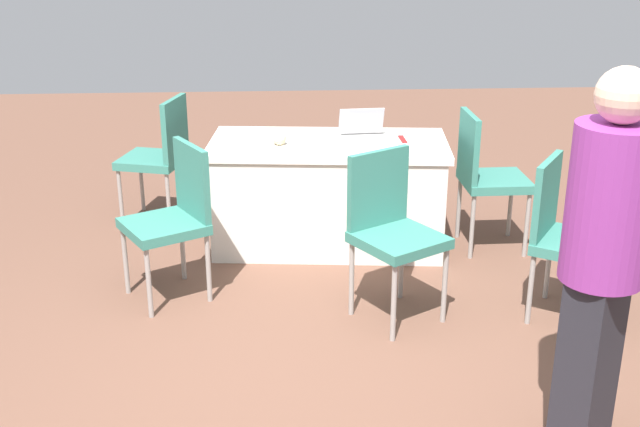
# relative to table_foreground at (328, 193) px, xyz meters

# --- Properties ---
(ground_plane) EXTENTS (14.40, 14.40, 0.00)m
(ground_plane) POSITION_rel_table_foreground_xyz_m (0.27, 1.94, -0.38)
(ground_plane) COLOR brown
(table_foreground) EXTENTS (1.69, 0.92, 0.76)m
(table_foreground) POSITION_rel_table_foreground_xyz_m (0.00, 0.00, 0.00)
(table_foreground) COLOR silver
(table_foreground) RESTS_ON ground
(chair_near_front) EXTENTS (0.45, 0.45, 0.97)m
(chair_near_front) POSITION_rel_table_foreground_xyz_m (-1.07, 0.12, 0.18)
(chair_near_front) COLOR #9E9993
(chair_near_front) RESTS_ON ground
(chair_tucked_left) EXTENTS (0.60, 0.60, 0.95)m
(chair_tucked_left) POSITION_rel_table_foreground_xyz_m (0.98, 0.75, 0.16)
(chair_tucked_left) COLOR #9E9993
(chair_tucked_left) RESTS_ON ground
(chair_tucked_right) EXTENTS (0.61, 0.61, 0.94)m
(chair_tucked_right) POSITION_rel_table_foreground_xyz_m (-1.28, 1.16, 0.15)
(chair_tucked_right) COLOR #9E9993
(chair_tucked_right) RESTS_ON ground
(chair_aisle) EXTENTS (0.54, 0.54, 0.96)m
(chair_aisle) POSITION_rel_table_foreground_xyz_m (1.23, -0.53, 0.17)
(chair_aisle) COLOR #9E9993
(chair_aisle) RESTS_ON ground
(chair_back_row) EXTENTS (0.61, 0.61, 0.97)m
(chair_back_row) POSITION_rel_table_foreground_xyz_m (-0.29, 1.08, 0.18)
(chair_back_row) COLOR #9E9993
(chair_back_row) RESTS_ON ground
(person_attendee_browsing) EXTENTS (0.48, 0.48, 1.70)m
(person_attendee_browsing) POSITION_rel_table_foreground_xyz_m (-0.96, 2.38, 0.57)
(person_attendee_browsing) COLOR #26262D
(person_attendee_browsing) RESTS_ON ground
(laptop_silver) EXTENTS (0.34, 0.31, 0.21)m
(laptop_silver) POSITION_rel_table_foreground_xyz_m (-0.24, -0.02, 0.42)
(laptop_silver) COLOR silver
(laptop_silver) RESTS_ON table_foreground
(yarn_ball) EXTENTS (0.09, 0.09, 0.09)m
(yarn_ball) POSITION_rel_table_foreground_xyz_m (0.34, 0.07, 0.42)
(yarn_ball) COLOR beige
(yarn_ball) RESTS_ON table_foreground
(scissors_red) EXTENTS (0.04, 0.18, 0.01)m
(scissors_red) POSITION_rel_table_foreground_xyz_m (-0.51, -0.01, 0.38)
(scissors_red) COLOR red
(scissors_red) RESTS_ON table_foreground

